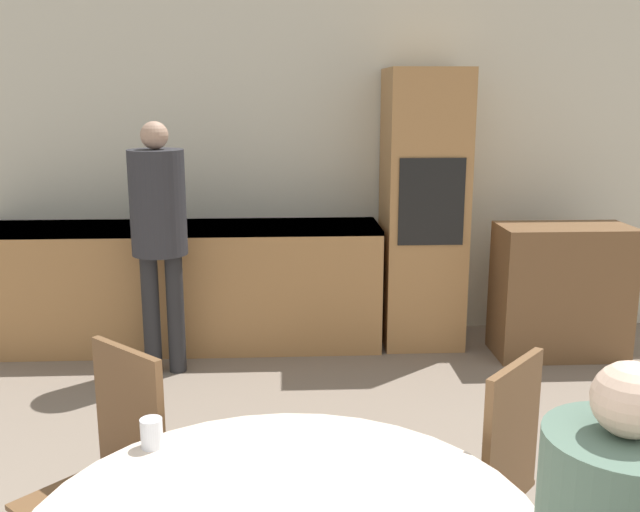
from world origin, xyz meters
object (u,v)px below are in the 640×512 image
at_px(chair_far_left, 111,468).
at_px(person_standing, 159,221).
at_px(sideboard, 561,291).
at_px(chair_far_right, 485,471).
at_px(cup, 152,433).
at_px(oven_unit, 423,210).

xyz_separation_m(chair_far_left, person_standing, (-0.18, 2.22, 0.50)).
height_order(sideboard, person_standing, person_standing).
bearing_deg(sideboard, chair_far_right, -116.47).
bearing_deg(cup, chair_far_left, 128.06).
relative_size(chair_far_right, person_standing, 0.57).
xyz_separation_m(sideboard, chair_far_right, (-1.24, -2.50, 0.06)).
distance_m(oven_unit, chair_far_left, 3.23).
height_order(sideboard, chair_far_right, chair_far_right).
relative_size(sideboard, chair_far_right, 0.98).
bearing_deg(oven_unit, chair_far_left, -120.72).
bearing_deg(oven_unit, chair_far_right, -96.29).
distance_m(oven_unit, sideboard, 1.12).
height_order(oven_unit, person_standing, oven_unit).
distance_m(sideboard, person_standing, 2.80).
distance_m(chair_far_right, person_standing, 2.80).
bearing_deg(chair_far_right, oven_unit, -143.87).
relative_size(oven_unit, chair_far_right, 2.10).
height_order(chair_far_right, cup, chair_far_right).
bearing_deg(cup, chair_far_right, 8.62).
xyz_separation_m(oven_unit, chair_far_right, (-0.31, -2.83, -0.47)).
bearing_deg(sideboard, cup, -131.52).
bearing_deg(chair_far_right, sideboard, -164.05).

